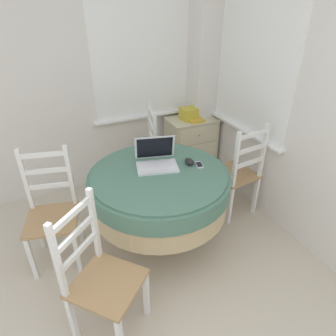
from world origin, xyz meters
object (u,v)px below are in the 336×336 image
at_px(laptop, 156,160).
at_px(cell_phone, 199,165).
at_px(dining_chair_near_back_window, 142,155).
at_px(storage_box, 189,114).
at_px(dining_chair_near_right_window, 237,174).
at_px(round_dining_table, 159,188).
at_px(corner_cabinet, 190,146).
at_px(dining_chair_left_flank, 52,213).
at_px(dining_chair_camera_near, 100,278).
at_px(computer_mouse, 189,161).
at_px(book_on_cabinet, 194,119).

relative_size(laptop, cell_phone, 3.13).
bearing_deg(dining_chair_near_back_window, storage_box, 11.62).
xyz_separation_m(dining_chair_near_right_window, storage_box, (-0.08, 0.91, 0.34)).
distance_m(laptop, cell_phone, 0.36).
distance_m(round_dining_table, corner_cabinet, 1.34).
distance_m(dining_chair_near_back_window, storage_box, 0.74).
bearing_deg(storage_box, corner_cabinet, 11.65).
relative_size(dining_chair_left_flank, corner_cabinet, 1.36).
xyz_separation_m(round_dining_table, dining_chair_camera_near, (-0.66, -0.59, -0.13)).
xyz_separation_m(dining_chair_near_right_window, dining_chair_left_flank, (-1.74, 0.12, 0.00)).
xyz_separation_m(dining_chair_left_flank, corner_cabinet, (1.71, 0.80, -0.09)).
bearing_deg(computer_mouse, book_on_cabinet, 59.04).
bearing_deg(cell_phone, round_dining_table, 174.07).
bearing_deg(storage_box, book_on_cabinet, -46.22).
bearing_deg(corner_cabinet, round_dining_table, -130.10).
height_order(computer_mouse, cell_phone, computer_mouse).
height_order(corner_cabinet, storage_box, storage_box).
relative_size(cell_phone, book_on_cabinet, 0.54).
xyz_separation_m(dining_chair_camera_near, storage_box, (1.46, 1.59, 0.34)).
xyz_separation_m(cell_phone, storage_box, (0.45, 1.04, 0.04)).
height_order(dining_chair_near_back_window, dining_chair_near_right_window, same).
bearing_deg(round_dining_table, book_on_cabinet, 48.29).
relative_size(dining_chair_left_flank, storage_box, 5.42).
bearing_deg(corner_cabinet, dining_chair_camera_near, -133.25).
height_order(dining_chair_near_back_window, storage_box, dining_chair_near_back_window).
bearing_deg(dining_chair_camera_near, dining_chair_near_back_window, 60.89).
distance_m(computer_mouse, dining_chair_near_right_window, 0.67).
bearing_deg(book_on_cabinet, dining_chair_left_flank, -156.49).
height_order(computer_mouse, storage_box, storage_box).
relative_size(round_dining_table, corner_cabinet, 1.60).
height_order(laptop, computer_mouse, laptop).
distance_m(dining_chair_near_right_window, book_on_cabinet, 0.90).
relative_size(cell_phone, dining_chair_near_right_window, 0.13).
bearing_deg(dining_chair_near_back_window, computer_mouse, -81.24).
bearing_deg(corner_cabinet, dining_chair_near_right_window, -88.26).
bearing_deg(dining_chair_near_right_window, dining_chair_left_flank, 176.20).
height_order(laptop, dining_chair_near_right_window, dining_chair_near_right_window).
relative_size(dining_chair_near_back_window, dining_chair_camera_near, 1.00).
xyz_separation_m(round_dining_table, book_on_cabinet, (0.85, 0.95, 0.15)).
bearing_deg(dining_chair_camera_near, computer_mouse, 32.81).
height_order(dining_chair_camera_near, book_on_cabinet, dining_chair_camera_near).
xyz_separation_m(round_dining_table, computer_mouse, (0.29, 0.02, 0.18)).
bearing_deg(cell_phone, laptop, 154.82).
xyz_separation_m(laptop, dining_chair_near_back_window, (0.13, 0.75, -0.34)).
height_order(cell_phone, dining_chair_near_right_window, dining_chair_near_right_window).
relative_size(computer_mouse, dining_chair_camera_near, 0.11).
bearing_deg(storage_box, dining_chair_near_back_window, -168.38).
bearing_deg(dining_chair_left_flank, dining_chair_camera_near, -75.83).
xyz_separation_m(laptop, dining_chair_camera_near, (-0.68, -0.71, -0.34)).
distance_m(round_dining_table, book_on_cabinet, 1.29).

